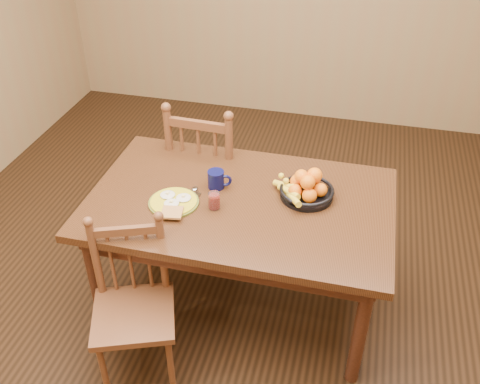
% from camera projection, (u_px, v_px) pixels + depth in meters
% --- Properties ---
extents(room, '(4.52, 5.02, 2.72)m').
position_uv_depth(room, '(240.00, 95.00, 2.47)').
color(room, black).
rests_on(room, ground).
extents(dining_table, '(1.60, 1.00, 0.75)m').
position_uv_depth(dining_table, '(240.00, 212.00, 2.87)').
color(dining_table, black).
rests_on(dining_table, ground).
extents(chair_far, '(0.48, 0.46, 1.02)m').
position_uv_depth(chair_far, '(209.00, 174.00, 3.47)').
color(chair_far, '#553119').
rests_on(chair_far, ground).
extents(chair_near, '(0.51, 0.49, 0.87)m').
position_uv_depth(chair_near, '(133.00, 307.00, 2.64)').
color(chair_near, '#553119').
rests_on(chair_near, ground).
extents(breakfast_plate, '(0.26, 0.29, 0.04)m').
position_uv_depth(breakfast_plate, '(174.00, 202.00, 2.78)').
color(breakfast_plate, '#59601E').
rests_on(breakfast_plate, dining_table).
extents(fork, '(0.04, 0.18, 0.00)m').
position_uv_depth(fork, '(193.00, 201.00, 2.80)').
color(fork, silver).
rests_on(fork, dining_table).
extents(spoon, '(0.04, 0.16, 0.01)m').
position_uv_depth(spoon, '(194.00, 191.00, 2.88)').
color(spoon, silver).
rests_on(spoon, dining_table).
extents(coffee_mug, '(0.13, 0.09, 0.10)m').
position_uv_depth(coffee_mug, '(217.00, 179.00, 2.88)').
color(coffee_mug, '#090B33').
rests_on(coffee_mug, dining_table).
extents(juice_glass, '(0.06, 0.06, 0.09)m').
position_uv_depth(juice_glass, '(214.00, 201.00, 2.74)').
color(juice_glass, silver).
rests_on(juice_glass, dining_table).
extents(fruit_bowl, '(0.32, 0.32, 0.17)m').
position_uv_depth(fruit_bowl, '(306.00, 188.00, 2.81)').
color(fruit_bowl, black).
rests_on(fruit_bowl, dining_table).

